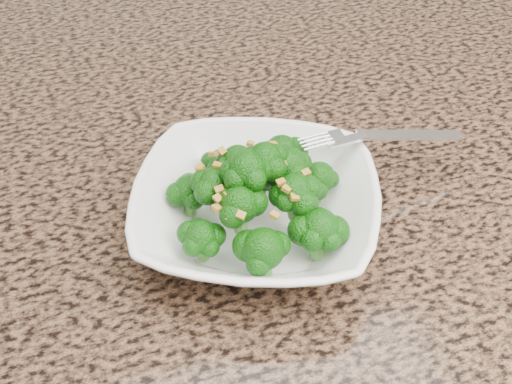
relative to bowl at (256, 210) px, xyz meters
name	(u,v)px	position (x,y,z in m)	size (l,w,h in m)	color
cabinet	(309,375)	(0.13, 0.10, -0.49)	(1.55, 0.95, 0.87)	#392717
granite_counter	(331,155)	(0.13, 0.10, -0.04)	(1.64, 1.04, 0.03)	brown
bowl	(256,210)	(0.00, 0.00, 0.00)	(0.23, 0.23, 0.06)	white
broccoli_pile	(256,159)	(0.00, 0.00, 0.06)	(0.20, 0.20, 0.07)	#115609
garlic_topping	(256,125)	(0.00, 0.00, 0.10)	(0.12, 0.12, 0.01)	#B6882C
fork	(358,137)	(0.12, 0.03, 0.03)	(0.20, 0.03, 0.01)	silver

